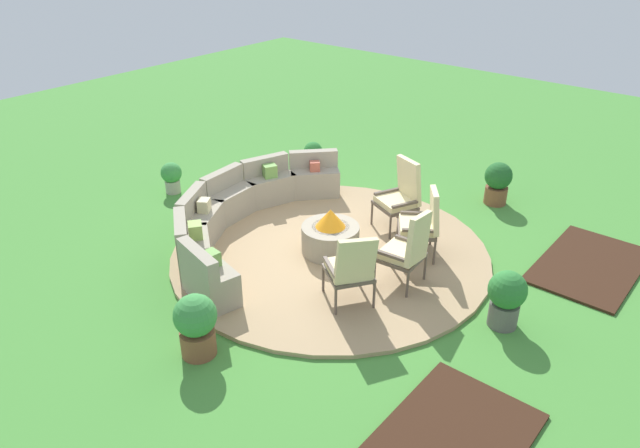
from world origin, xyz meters
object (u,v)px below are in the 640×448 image
object	(u,v)px
potted_plant_1	(506,297)
lounge_chair_front_right	(408,249)
potted_plant_3	(498,182)
lounge_chair_back_right	(401,194)
lounge_chair_back_left	(423,221)
potted_plant_2	(172,176)
fire_pit	(330,235)
curved_stone_bench	(239,214)
lounge_chair_front_left	(351,267)
potted_plant_0	(196,323)
potted_plant_4	(313,155)

from	to	relation	value
potted_plant_1	lounge_chair_front_right	bearing A→B (deg)	93.32
potted_plant_3	lounge_chair_back_right	bearing A→B (deg)	158.18
lounge_chair_back_left	lounge_chair_back_right	bearing A→B (deg)	19.53
potted_plant_2	fire_pit	bearing A→B (deg)	-88.28
curved_stone_bench	lounge_chair_back_left	size ratio (longest dim) A/B	3.85
potted_plant_2	lounge_chair_back_left	bearing A→B (deg)	-79.15
curved_stone_bench	lounge_chair_back_right	world-z (taller)	lounge_chair_back_right
lounge_chair_front_left	potted_plant_0	distance (m)	2.04
potted_plant_3	potted_plant_4	size ratio (longest dim) A/B	1.33
potted_plant_2	potted_plant_0	bearing A→B (deg)	-124.50
lounge_chair_back_right	potted_plant_2	bearing A→B (deg)	43.47
lounge_chair_back_left	potted_plant_1	xyz separation A→B (m)	(-0.76, -1.64, -0.19)
fire_pit	potted_plant_4	distance (m)	3.30
lounge_chair_back_right	potted_plant_2	xyz separation A→B (m)	(-1.41, 3.99, -0.32)
potted_plant_1	lounge_chair_front_left	bearing A→B (deg)	118.15
potted_plant_0	potted_plant_2	world-z (taller)	potted_plant_0
lounge_chair_front_right	potted_plant_2	world-z (taller)	lounge_chair_front_right
lounge_chair_front_left	lounge_chair_front_right	bearing A→B (deg)	12.93
potted_plant_4	lounge_chair_front_left	bearing A→B (deg)	-133.94
curved_stone_bench	fire_pit	bearing A→B (deg)	-72.97
lounge_chair_front_left	potted_plant_4	xyz separation A→B (m)	(3.23, 3.35, -0.30)
lounge_chair_front_left	lounge_chair_back_right	xyz separation A→B (m)	(2.18, 0.65, 0.04)
curved_stone_bench	potted_plant_0	size ratio (longest dim) A/B	5.12
lounge_chair_back_left	potted_plant_3	distance (m)	2.45
fire_pit	potted_plant_2	size ratio (longest dim) A/B	1.50
potted_plant_1	potted_plant_2	xyz separation A→B (m)	(-0.14, 6.35, -0.10)
curved_stone_bench	lounge_chair_back_left	bearing A→B (deg)	-64.13
potted_plant_4	lounge_chair_back_left	bearing A→B (deg)	-114.58
lounge_chair_back_left	potted_plant_3	bearing A→B (deg)	-36.21
lounge_chair_front_right	potted_plant_1	xyz separation A→B (m)	(0.08, -1.38, -0.21)
fire_pit	lounge_chair_front_right	size ratio (longest dim) A/B	0.77
lounge_chair_back_left	lounge_chair_back_right	size ratio (longest dim) A/B	0.92
curved_stone_bench	potted_plant_1	xyz separation A→B (m)	(0.49, -4.21, 0.04)
lounge_chair_back_right	potted_plant_3	size ratio (longest dim) A/B	1.53
lounge_chair_back_right	lounge_chair_front_right	bearing A→B (deg)	149.79
curved_stone_bench	lounge_chair_back_left	xyz separation A→B (m)	(1.24, -2.57, 0.23)
fire_pit	potted_plant_2	distance (m)	3.61
lounge_chair_front_right	curved_stone_bench	bearing A→B (deg)	93.52
curved_stone_bench	lounge_chair_back_right	size ratio (longest dim) A/B	3.53
fire_pit	lounge_chair_front_left	world-z (taller)	lounge_chair_front_left
lounge_chair_front_left	potted_plant_3	bearing A→B (deg)	32.39
fire_pit	potted_plant_1	xyz separation A→B (m)	(0.04, -2.74, 0.09)
potted_plant_1	potted_plant_2	distance (m)	6.35
lounge_chair_back_right	potted_plant_1	distance (m)	2.69
lounge_chair_back_left	lounge_chair_front_right	bearing A→B (deg)	162.39
fire_pit	potted_plant_1	size ratio (longest dim) A/B	1.13
fire_pit	curved_stone_bench	size ratio (longest dim) A/B	0.21
lounge_chair_front_right	lounge_chair_back_left	bearing A→B (deg)	12.58
lounge_chair_front_right	potted_plant_0	world-z (taller)	lounge_chair_front_right
potted_plant_3	potted_plant_4	distance (m)	3.58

